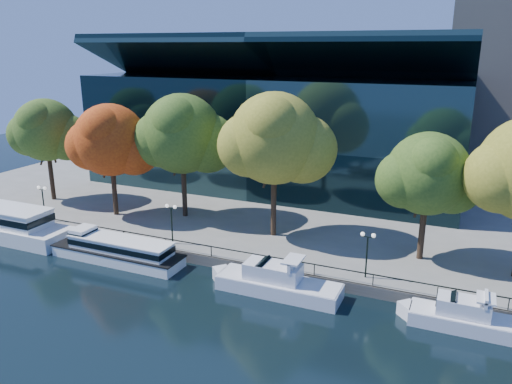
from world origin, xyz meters
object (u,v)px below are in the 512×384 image
at_px(tree_4, 429,176).
at_px(cruiser_near, 273,281).
at_px(lamp_0, 43,195).
at_px(lamp_2, 367,245).
at_px(tree_1, 111,142).
at_px(cruiser_far, 463,316).
at_px(lamp_1, 171,215).
at_px(tour_boat, 114,249).
at_px(tree_0, 47,131).
at_px(tree_3, 276,141).
at_px(tree_2, 183,136).
at_px(large_vessel, 7,224).

bearing_deg(tree_4, cruiser_near, -137.94).
bearing_deg(lamp_0, cruiser_near, -7.56).
bearing_deg(lamp_2, tree_1, 170.58).
xyz_separation_m(cruiser_near, cruiser_far, (14.67, 0.35, -0.09)).
bearing_deg(cruiser_far, cruiser_near, -178.65).
bearing_deg(lamp_1, tour_boat, -137.32).
bearing_deg(lamp_0, tree_0, 128.24).
relative_size(tree_1, tree_4, 1.09).
bearing_deg(tree_3, lamp_2, -29.78).
relative_size(tree_1, lamp_2, 3.18).
distance_m(tree_2, tree_3, 11.72).
distance_m(cruiser_far, lamp_1, 27.37).
bearing_deg(tree_4, lamp_2, -123.77).
bearing_deg(large_vessel, tree_4, 12.76).
height_order(tour_boat, lamp_2, lamp_2).
bearing_deg(cruiser_far, lamp_1, 172.59).
xyz_separation_m(cruiser_near, tree_2, (-15.36, 11.55, 9.32)).
xyz_separation_m(large_vessel, tree_1, (7.83, 8.50, 8.05)).
relative_size(cruiser_far, tree_0, 0.72).
relative_size(tree_2, tree_4, 1.19).
relative_size(tree_1, tree_3, 0.87).
relative_size(tree_2, lamp_1, 3.47).
height_order(tree_2, tree_4, tree_2).
xyz_separation_m(tree_0, lamp_0, (5.25, -6.67, -5.77)).
xyz_separation_m(large_vessel, tree_4, (41.69, 9.44, 7.36)).
height_order(tree_1, tree_3, tree_3).
bearing_deg(large_vessel, lamp_2, 5.35).
xyz_separation_m(large_vessel, tour_boat, (14.43, -0.29, -0.35)).
distance_m(tour_boat, tree_4, 29.96).
height_order(cruiser_far, lamp_2, lamp_2).
bearing_deg(cruiser_far, tree_1, 167.34).
bearing_deg(cruiser_near, tree_0, 162.94).
bearing_deg(lamp_0, tree_3, 13.54).
bearing_deg(tree_3, cruiser_far, -27.49).
xyz_separation_m(tree_1, tree_2, (7.69, 2.73, 0.77)).
relative_size(large_vessel, tree_4, 1.37).
relative_size(tree_1, tree_2, 0.92).
distance_m(tree_2, tree_4, 26.28).
bearing_deg(large_vessel, lamp_1, 10.77).
relative_size(cruiser_near, tree_4, 0.98).
relative_size(tree_1, lamp_0, 3.18).
relative_size(cruiser_far, lamp_2, 2.28).
bearing_deg(lamp_1, tree_1, 155.20).
bearing_deg(tour_boat, tree_0, 149.54).
xyz_separation_m(tree_2, lamp_2, (22.23, -7.69, -6.39)).
bearing_deg(lamp_2, cruiser_far, -24.21).
distance_m(lamp_1, lamp_2, 19.17).
bearing_deg(tree_2, tour_boat, -95.40).
height_order(tour_boat, cruiser_far, cruiser_far).
bearing_deg(lamp_0, cruiser_far, -4.59).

